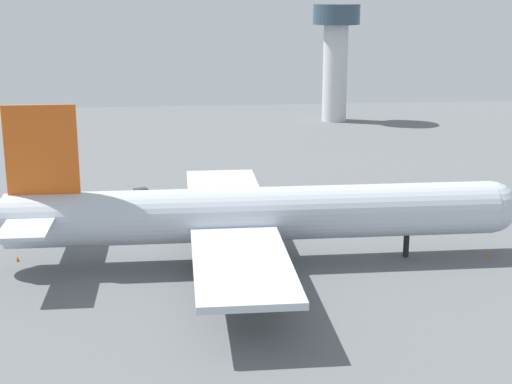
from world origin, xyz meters
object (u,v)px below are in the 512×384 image
object	(u,v)px
catering_truck	(276,201)
safety_cone_tail	(17,259)
control_tower	(336,49)
maintenance_van	(27,209)
safety_cone_nose	(489,255)
pushback_tractor	(479,205)
fuel_truck	(139,196)
cargo_airplane	(254,215)

from	to	relation	value
catering_truck	safety_cone_tail	xyz separation A→B (m)	(-33.57, -19.07, -0.80)
safety_cone_tail	control_tower	world-z (taller)	control_tower
maintenance_van	control_tower	bearing A→B (deg)	51.71
catering_truck	control_tower	distance (m)	80.66
control_tower	safety_cone_nose	bearing A→B (deg)	-90.67
maintenance_van	safety_cone_tail	xyz separation A→B (m)	(2.23, -18.54, -0.87)
maintenance_van	control_tower	distance (m)	97.91
pushback_tractor	fuel_truck	world-z (taller)	fuel_truck
catering_truck	safety_cone_nose	world-z (taller)	catering_truck
cargo_airplane	fuel_truck	size ratio (longest dim) A/B	14.77
maintenance_van	safety_cone_tail	world-z (taller)	maintenance_van
maintenance_van	pushback_tractor	bearing A→B (deg)	-3.75
catering_truck	fuel_truck	size ratio (longest dim) A/B	1.06
safety_cone_nose	safety_cone_tail	xyz separation A→B (m)	(-56.45, 4.36, 0.02)
pushback_tractor	cargo_airplane	bearing A→B (deg)	-153.23
maintenance_van	fuel_truck	world-z (taller)	fuel_truck
maintenance_van	safety_cone_tail	size ratio (longest dim) A/B	8.53
safety_cone_nose	pushback_tractor	bearing A→B (deg)	71.74
cargo_airplane	safety_cone_tail	size ratio (longest dim) A/B	97.32
cargo_airplane	catering_truck	size ratio (longest dim) A/B	13.92
safety_cone_tail	pushback_tractor	bearing A→B (deg)	12.85
catering_truck	fuel_truck	xyz separation A→B (m)	(-20.30, 5.05, 0.06)
catering_truck	control_tower	bearing A→B (deg)	72.29
cargo_airplane	safety_cone_nose	distance (m)	29.00
cargo_airplane	maintenance_van	xyz separation A→B (m)	(-30.25, 21.70, -4.67)
catering_truck	safety_cone_tail	distance (m)	38.62
catering_truck	control_tower	world-z (taller)	control_tower
catering_truck	maintenance_van	distance (m)	35.81
pushback_tractor	safety_cone_nose	world-z (taller)	pushback_tractor
maintenance_van	cargo_airplane	bearing A→B (deg)	-35.65
safety_cone_tail	catering_truck	bearing A→B (deg)	29.60
cargo_airplane	safety_cone_nose	world-z (taller)	cargo_airplane
cargo_airplane	safety_cone_tail	world-z (taller)	cargo_airplane
fuel_truck	safety_cone_tail	distance (m)	27.54
cargo_airplane	safety_cone_tail	bearing A→B (deg)	173.56
cargo_airplane	fuel_truck	xyz separation A→B (m)	(-14.75, 27.28, -4.68)
fuel_truck	pushback_tractor	bearing A→B (deg)	-11.28
maintenance_van	control_tower	size ratio (longest dim) A/B	0.20
maintenance_van	safety_cone_nose	size ratio (longest dim) A/B	9.08
pushback_tractor	safety_cone_tail	bearing A→B (deg)	-167.15
fuel_truck	control_tower	size ratio (longest dim) A/B	0.15
pushback_tractor	safety_cone_nose	size ratio (longest dim) A/B	8.13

